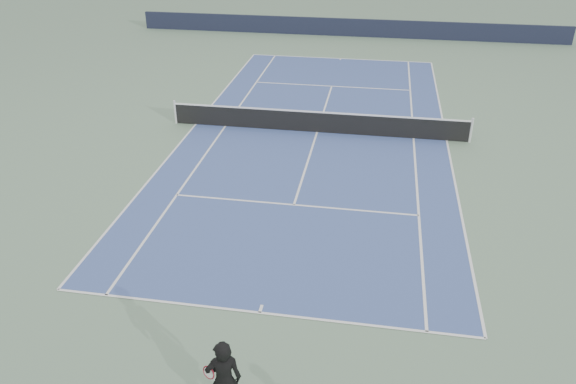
# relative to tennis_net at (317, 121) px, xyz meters

# --- Properties ---
(ground) EXTENTS (80.00, 80.00, 0.00)m
(ground) POSITION_rel_tennis_net_xyz_m (0.00, 0.00, -0.50)
(ground) COLOR slate
(court_surface) EXTENTS (10.97, 23.77, 0.01)m
(court_surface) POSITION_rel_tennis_net_xyz_m (0.00, 0.00, -0.50)
(court_surface) COLOR #3B518C
(court_surface) RESTS_ON ground
(tennis_net) EXTENTS (12.90, 0.10, 1.07)m
(tennis_net) POSITION_rel_tennis_net_xyz_m (0.00, 0.00, 0.00)
(tennis_net) COLOR silver
(tennis_net) RESTS_ON ground
(windscreen_far) EXTENTS (30.00, 0.25, 1.20)m
(windscreen_far) POSITION_rel_tennis_net_xyz_m (0.00, 17.88, 0.10)
(windscreen_far) COLOR black
(windscreen_far) RESTS_ON ground
(tennis_player) EXTENTS (0.88, 0.73, 1.95)m
(tennis_player) POSITION_rel_tennis_net_xyz_m (-0.02, -15.00, 0.47)
(tennis_player) COLOR black
(tennis_player) RESTS_ON ground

